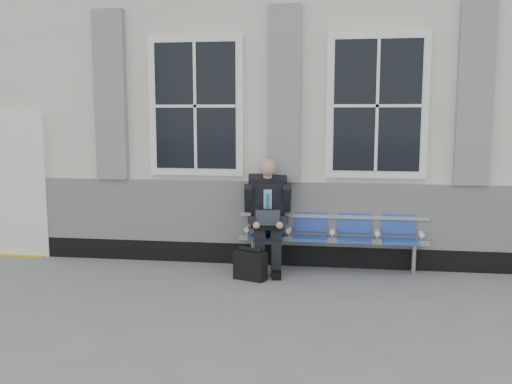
# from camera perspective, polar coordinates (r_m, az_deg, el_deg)

# --- Properties ---
(ground) EXTENTS (70.00, 70.00, 0.00)m
(ground) POSITION_cam_1_polar(r_m,az_deg,el_deg) (6.79, 9.24, -10.68)
(ground) COLOR slate
(ground) RESTS_ON ground
(station_building) EXTENTS (14.40, 4.40, 4.49)m
(station_building) POSITION_cam_1_polar(r_m,az_deg,el_deg) (9.92, 9.12, 8.19)
(station_building) COLOR silver
(station_building) RESTS_ON ground
(bench) EXTENTS (2.60, 0.47, 0.91)m
(bench) POSITION_cam_1_polar(r_m,az_deg,el_deg) (7.93, 7.65, -3.82)
(bench) COLOR #9EA0A3
(bench) RESTS_ON ground
(businessman) EXTENTS (0.67, 0.90, 1.54)m
(businessman) POSITION_cam_1_polar(r_m,az_deg,el_deg) (7.80, 1.17, -1.96)
(businessman) COLOR black
(businessman) RESTS_ON ground
(briefcase) EXTENTS (0.46, 0.31, 0.43)m
(briefcase) POSITION_cam_1_polar(r_m,az_deg,el_deg) (7.46, -0.58, -7.28)
(briefcase) COLOR black
(briefcase) RESTS_ON ground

